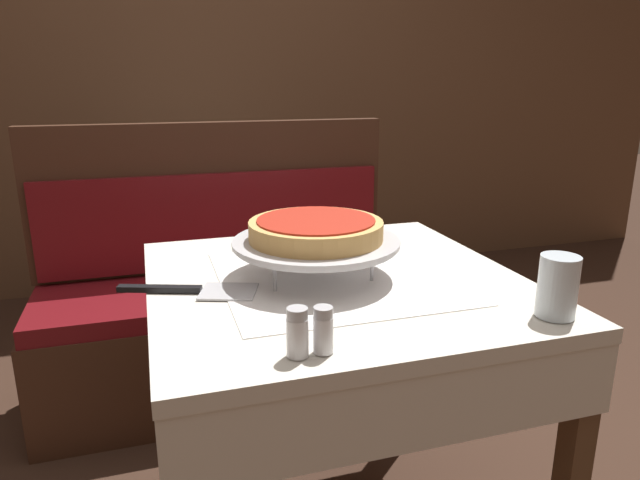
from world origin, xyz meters
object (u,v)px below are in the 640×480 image
at_px(water_glass_near, 558,286).
at_px(booth_bench, 225,316).
at_px(dining_table_rear, 205,190).
at_px(deep_dish_pizza, 316,229).
at_px(salt_shaker, 297,332).
at_px(dining_table_front, 335,320).
at_px(condiment_caddy, 206,162).
at_px(pizza_pan_stand, 316,244).
at_px(pizza_server, 195,290).
at_px(pepper_shaker, 323,330).

bearing_deg(water_glass_near, booth_bench, 112.00).
distance_m(dining_table_rear, water_glass_near, 2.01).
distance_m(deep_dish_pizza, water_glass_near, 0.50).
bearing_deg(salt_shaker, dining_table_front, 62.18).
height_order(water_glass_near, condiment_caddy, condiment_caddy).
bearing_deg(pizza_pan_stand, booth_bench, 97.44).
distance_m(pizza_pan_stand, pizza_server, 0.28).
xyz_separation_m(dining_table_front, pepper_shaker, (-0.13, -0.34, 0.14)).
bearing_deg(dining_table_rear, pizza_server, -96.76).
height_order(dining_table_front, booth_bench, booth_bench).
height_order(dining_table_rear, salt_shaker, salt_shaker).
height_order(deep_dish_pizza, condiment_caddy, condiment_caddy).
xyz_separation_m(booth_bench, deep_dish_pizza, (0.11, -0.81, 0.53)).
height_order(pizza_server, salt_shaker, salt_shaker).
height_order(pizza_pan_stand, pepper_shaker, pizza_pan_stand).
bearing_deg(dining_table_rear, deep_dish_pizza, -87.40).
xyz_separation_m(dining_table_rear, pizza_server, (-0.19, -1.64, 0.10)).
xyz_separation_m(dining_table_rear, salt_shaker, (-0.06, -1.97, 0.14)).
relative_size(deep_dish_pizza, water_glass_near, 2.52).
height_order(dining_table_front, pepper_shaker, pepper_shaker).
relative_size(booth_bench, water_glass_near, 11.26).
bearing_deg(condiment_caddy, deep_dish_pizza, -87.37).
distance_m(salt_shaker, pepper_shaker, 0.04).
height_order(dining_table_front, deep_dish_pizza, deep_dish_pizza).
relative_size(dining_table_rear, salt_shaker, 8.99).
relative_size(dining_table_front, deep_dish_pizza, 2.76).
xyz_separation_m(dining_table_front, water_glass_near, (0.32, -0.33, 0.16)).
bearing_deg(salt_shaker, pepper_shaker, 0.00).
height_order(salt_shaker, pepper_shaker, salt_shaker).
relative_size(water_glass_near, condiment_caddy, 0.67).
height_order(booth_bench, pizza_pan_stand, booth_bench).
distance_m(water_glass_near, pepper_shaker, 0.46).
bearing_deg(dining_table_front, pizza_pan_stand, 159.15).
xyz_separation_m(dining_table_front, salt_shaker, (-0.18, -0.34, 0.14)).
bearing_deg(pizza_server, deep_dish_pizza, 3.87).
height_order(dining_table_front, salt_shaker, salt_shaker).
distance_m(water_glass_near, salt_shaker, 0.50).
bearing_deg(pizza_server, condiment_caddy, 82.78).
distance_m(dining_table_rear, pizza_pan_stand, 1.63).
xyz_separation_m(pizza_server, condiment_caddy, (0.20, 1.56, 0.04)).
distance_m(booth_bench, salt_shaker, 1.26).
distance_m(booth_bench, pizza_pan_stand, 0.96).
distance_m(dining_table_front, booth_bench, 0.90).
bearing_deg(pizza_server, salt_shaker, -68.54).
relative_size(dining_table_front, water_glass_near, 6.95).
distance_m(dining_table_front, pepper_shaker, 0.39).
height_order(water_glass_near, pepper_shaker, water_glass_near).
xyz_separation_m(pizza_pan_stand, pizza_server, (-0.27, -0.02, -0.07)).
bearing_deg(condiment_caddy, dining_table_rear, 92.09).
height_order(booth_bench, pizza_server, booth_bench).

